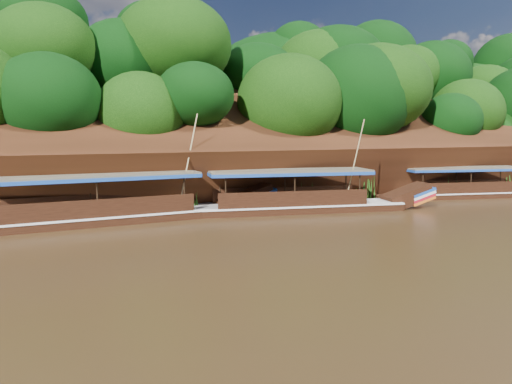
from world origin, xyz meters
The scene contains 6 objects.
ground centered at (0.00, 0.00, 0.00)m, with size 160.00×160.00×0.00m, color black.
riverbank centered at (-0.01, 22.73, 1.89)m, with size 120.00×30.06×19.40m.
boat_0 centered at (15.29, 7.51, 0.51)m, with size 13.98×4.83×5.33m.
boat_1 centered at (0.46, 6.92, 0.59)m, with size 15.13×5.01×6.13m.
boat_2 centered at (-10.66, 8.15, 0.60)m, with size 17.10×3.33×6.43m.
reeds centered at (-2.64, 9.55, 0.90)m, with size 50.93×2.54×2.22m.
Camera 1 is at (-15.33, -19.46, 5.00)m, focal length 35.00 mm.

